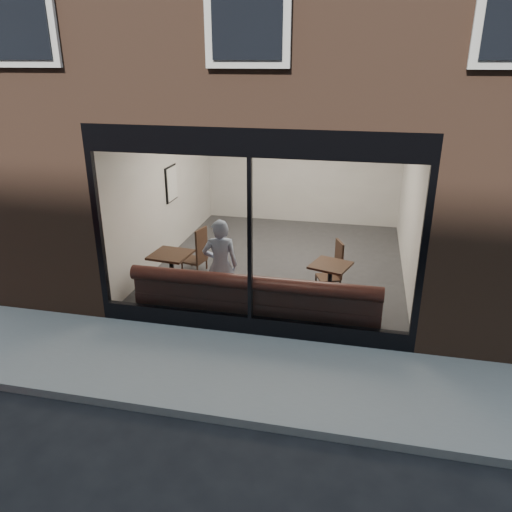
% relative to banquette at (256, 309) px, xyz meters
% --- Properties ---
extents(ground, '(120.00, 120.00, 0.00)m').
position_rel_banquette_xyz_m(ground, '(0.00, -2.45, -0.23)').
color(ground, black).
rests_on(ground, ground).
extents(sidewalk_near, '(40.00, 2.00, 0.01)m').
position_rel_banquette_xyz_m(sidewalk_near, '(0.00, -1.45, -0.22)').
color(sidewalk_near, gray).
rests_on(sidewalk_near, ground).
extents(kerb_near, '(40.00, 0.10, 0.12)m').
position_rel_banquette_xyz_m(kerb_near, '(0.00, -2.50, -0.17)').
color(kerb_near, gray).
rests_on(kerb_near, ground).
extents(host_building_pier_left, '(2.50, 12.00, 3.20)m').
position_rel_banquette_xyz_m(host_building_pier_left, '(-3.75, 5.55, 1.38)').
color(host_building_pier_left, brown).
rests_on(host_building_pier_left, ground).
extents(host_building_pier_right, '(2.50, 12.00, 3.20)m').
position_rel_banquette_xyz_m(host_building_pier_right, '(3.75, 5.55, 1.38)').
color(host_building_pier_right, brown).
rests_on(host_building_pier_right, ground).
extents(host_building_backfill, '(5.00, 6.00, 3.20)m').
position_rel_banquette_xyz_m(host_building_backfill, '(0.00, 8.55, 1.38)').
color(host_building_backfill, brown).
rests_on(host_building_backfill, ground).
extents(cafe_floor, '(6.00, 6.00, 0.00)m').
position_rel_banquette_xyz_m(cafe_floor, '(0.00, 2.55, -0.21)').
color(cafe_floor, '#2D2D30').
rests_on(cafe_floor, ground).
extents(cafe_ceiling, '(6.00, 6.00, 0.00)m').
position_rel_banquette_xyz_m(cafe_ceiling, '(0.00, 2.55, 2.97)').
color(cafe_ceiling, white).
rests_on(cafe_ceiling, host_building_upper).
extents(cafe_wall_back, '(5.00, 0.00, 5.00)m').
position_rel_banquette_xyz_m(cafe_wall_back, '(0.00, 5.54, 1.37)').
color(cafe_wall_back, silver).
rests_on(cafe_wall_back, ground).
extents(cafe_wall_left, '(0.00, 6.00, 6.00)m').
position_rel_banquette_xyz_m(cafe_wall_left, '(-2.49, 2.55, 1.37)').
color(cafe_wall_left, silver).
rests_on(cafe_wall_left, ground).
extents(cafe_wall_right, '(0.00, 6.00, 6.00)m').
position_rel_banquette_xyz_m(cafe_wall_right, '(2.49, 2.55, 1.37)').
color(cafe_wall_right, silver).
rests_on(cafe_wall_right, ground).
extents(storefront_kick, '(5.00, 0.10, 0.30)m').
position_rel_banquette_xyz_m(storefront_kick, '(0.00, -0.40, -0.08)').
color(storefront_kick, black).
rests_on(storefront_kick, ground).
extents(storefront_header, '(5.00, 0.10, 0.40)m').
position_rel_banquette_xyz_m(storefront_header, '(0.00, -0.40, 2.77)').
color(storefront_header, black).
rests_on(storefront_header, host_building_upper).
extents(storefront_mullion, '(0.06, 0.10, 2.50)m').
position_rel_banquette_xyz_m(storefront_mullion, '(0.00, -0.40, 1.32)').
color(storefront_mullion, black).
rests_on(storefront_mullion, storefront_kick).
extents(storefront_glass, '(4.80, 0.00, 4.80)m').
position_rel_banquette_xyz_m(storefront_glass, '(0.00, -0.43, 1.33)').
color(storefront_glass, white).
rests_on(storefront_glass, storefront_kick).
extents(banquette, '(4.00, 0.55, 0.45)m').
position_rel_banquette_xyz_m(banquette, '(0.00, 0.00, 0.00)').
color(banquette, '#3C1A15').
rests_on(banquette, cafe_floor).
extents(person, '(0.67, 0.52, 1.63)m').
position_rel_banquette_xyz_m(person, '(-0.68, 0.31, 0.59)').
color(person, '#A0B4D7').
rests_on(person, cafe_floor).
extents(cafe_table_left, '(0.75, 0.75, 0.04)m').
position_rel_banquette_xyz_m(cafe_table_left, '(-1.76, 0.78, 0.52)').
color(cafe_table_left, black).
rests_on(cafe_table_left, cafe_floor).
extents(cafe_table_right, '(0.79, 0.79, 0.04)m').
position_rel_banquette_xyz_m(cafe_table_right, '(1.13, 0.91, 0.52)').
color(cafe_table_right, black).
rests_on(cafe_table_right, cafe_floor).
extents(cafe_chair_left, '(0.48, 0.48, 0.04)m').
position_rel_banquette_xyz_m(cafe_chair_left, '(-1.68, 1.77, 0.01)').
color(cafe_chair_left, black).
rests_on(cafe_chair_left, cafe_floor).
extents(cafe_chair_right, '(0.50, 0.50, 0.04)m').
position_rel_banquette_xyz_m(cafe_chair_right, '(1.06, 1.50, 0.01)').
color(cafe_chair_right, black).
rests_on(cafe_chair_right, cafe_floor).
extents(wall_poster, '(0.02, 0.53, 0.70)m').
position_rel_banquette_xyz_m(wall_poster, '(-2.45, 2.75, 1.34)').
color(wall_poster, white).
rests_on(wall_poster, cafe_wall_left).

